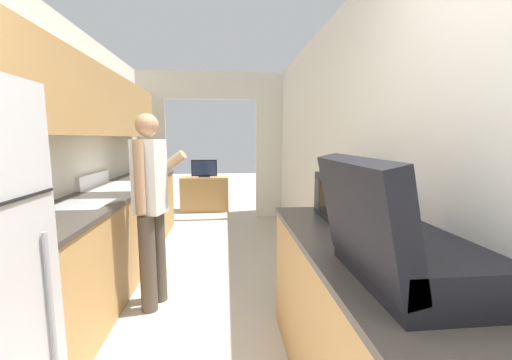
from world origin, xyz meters
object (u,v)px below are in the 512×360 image
(range_oven, at_px, (124,224))
(suitcase, at_px, (396,245))
(person, at_px, (151,206))
(tv_cabinet, at_px, (205,194))
(television, at_px, (204,169))
(microwave, at_px, (350,198))

(range_oven, distance_m, suitcase, 3.11)
(person, bearing_deg, suitcase, -125.35)
(tv_cabinet, xyz_separation_m, television, (0.00, -0.04, 0.49))
(person, bearing_deg, television, 12.85)
(suitcase, distance_m, microwave, 0.89)
(range_oven, distance_m, person, 1.18)
(range_oven, bearing_deg, tv_cabinet, 73.66)
(range_oven, bearing_deg, television, 73.40)
(range_oven, xyz_separation_m, television, (0.74, 2.47, 0.37))
(suitcase, bearing_deg, tv_cabinet, 101.42)
(range_oven, distance_m, television, 2.61)
(microwave, bearing_deg, person, 154.57)
(range_oven, height_order, television, range_oven)
(suitcase, xyz_separation_m, microwave, (0.18, 0.87, 0.00))
(suitcase, distance_m, television, 5.09)
(person, height_order, tv_cabinet, person)
(person, relative_size, television, 3.29)
(suitcase, height_order, microwave, suitcase)
(television, bearing_deg, suitcase, -78.49)
(range_oven, relative_size, microwave, 2.13)
(range_oven, bearing_deg, suitcase, -55.07)
(range_oven, xyz_separation_m, tv_cabinet, (0.74, 2.52, -0.12))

